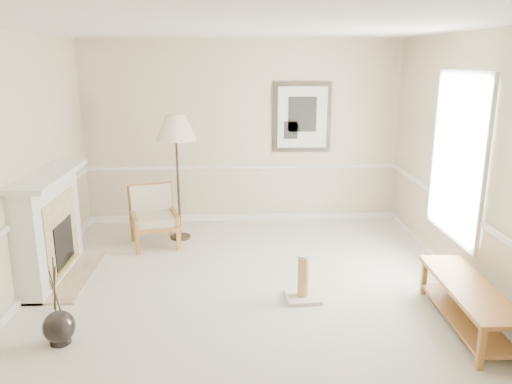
% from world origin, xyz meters
% --- Properties ---
extents(ground, '(5.50, 5.50, 0.00)m').
position_xyz_m(ground, '(0.00, 0.00, 0.00)').
color(ground, silver).
rests_on(ground, ground).
extents(room, '(5.04, 5.54, 2.92)m').
position_xyz_m(room, '(0.14, 0.08, 1.87)').
color(room, beige).
rests_on(room, ground).
extents(fireplace, '(0.64, 1.64, 1.31)m').
position_xyz_m(fireplace, '(-2.34, 0.60, 0.64)').
color(fireplace, white).
rests_on(fireplace, ground).
extents(floor_vase, '(0.30, 0.30, 0.88)m').
position_xyz_m(floor_vase, '(-1.79, -0.90, 0.16)').
color(floor_vase, black).
rests_on(floor_vase, ground).
extents(armchair, '(0.81, 0.84, 0.85)m').
position_xyz_m(armchair, '(-1.30, 1.72, 0.46)').
color(armchair, '#985931').
rests_on(armchair, ground).
extents(floor_lamp, '(0.76, 0.76, 1.84)m').
position_xyz_m(floor_lamp, '(-0.95, 1.93, 1.61)').
color(floor_lamp, black).
rests_on(floor_lamp, ground).
extents(bench, '(0.52, 1.58, 0.45)m').
position_xyz_m(bench, '(2.15, -0.78, 0.30)').
color(bench, '#985931').
rests_on(bench, ground).
extents(scratching_post, '(0.40, 0.40, 0.53)m').
position_xyz_m(scratching_post, '(0.61, -0.12, 0.17)').
color(scratching_post, beige).
rests_on(scratching_post, ground).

